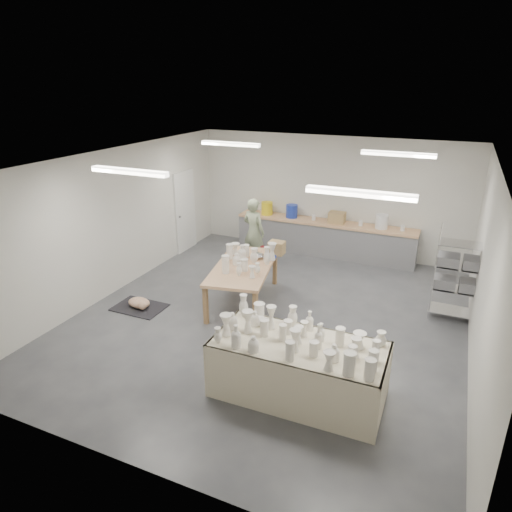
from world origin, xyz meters
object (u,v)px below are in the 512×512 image
at_px(drying_table, 298,367).
at_px(work_table, 248,263).
at_px(potter, 254,231).
at_px(red_stool, 258,248).

height_order(drying_table, work_table, drying_table).
bearing_deg(work_table, potter, 99.40).
bearing_deg(drying_table, red_stool, 118.92).
xyz_separation_m(potter, red_stool, (0.00, 0.27, -0.53)).
relative_size(drying_table, potter, 1.48).
bearing_deg(work_table, red_stool, 97.00).
bearing_deg(red_stool, potter, -90.00).
xyz_separation_m(drying_table, work_table, (-1.92, 2.48, 0.37)).
bearing_deg(work_table, drying_table, -63.79).
bearing_deg(drying_table, work_table, 127.02).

